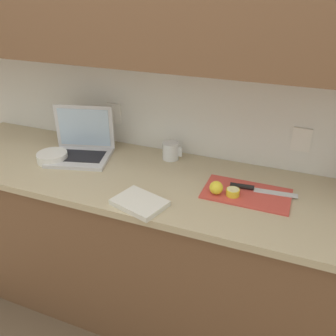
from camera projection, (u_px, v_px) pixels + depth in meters
ground_plane at (148, 303)px, 2.20m from camera, size 12.00×12.00×0.00m
wall_back at (162, 31)px, 1.68m from camera, size 5.20×0.38×2.60m
counter_unit at (143, 244)px, 2.00m from camera, size 2.45×0.66×0.90m
laptop at (82, 145)px, 1.96m from camera, size 0.38×0.33×0.27m
cutting_board at (246, 194)px, 1.63m from camera, size 0.39×0.22×0.01m
knife at (251, 188)px, 1.65m from camera, size 0.31×0.05×0.02m
lemon_half_cut at (233, 192)px, 1.60m from camera, size 0.06×0.06×0.03m
lemon_whole_beside at (216, 188)px, 1.60m from camera, size 0.06×0.06×0.06m
measuring_cup at (171, 151)px, 1.93m from camera, size 0.11×0.09×0.09m
bowl_white at (52, 157)px, 1.91m from camera, size 0.16×0.16×0.05m
dish_towel at (140, 203)px, 1.55m from camera, size 0.26×0.22×0.02m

